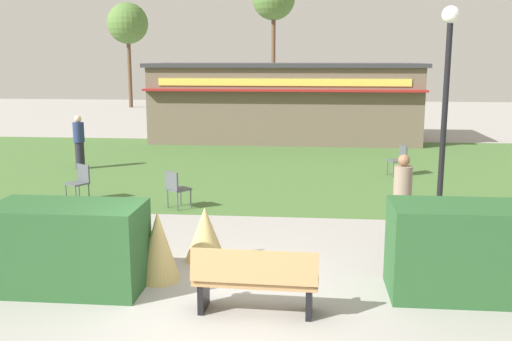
# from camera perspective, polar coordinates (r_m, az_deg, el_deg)

# --- Properties ---
(ground_plane) EXTENTS (80.00, 80.00, 0.00)m
(ground_plane) POSITION_cam_1_polar(r_m,az_deg,el_deg) (8.29, -3.98, -13.45)
(ground_plane) COLOR #999691
(lawn_patch) EXTENTS (36.00, 12.00, 0.01)m
(lawn_patch) POSITION_cam_1_polar(r_m,az_deg,el_deg) (18.60, 1.42, 0.42)
(lawn_patch) COLOR #446B33
(lawn_patch) RESTS_ON ground_plane
(park_bench) EXTENTS (1.72, 0.58, 0.95)m
(park_bench) POSITION_cam_1_polar(r_m,az_deg,el_deg) (7.93, -0.09, -10.81)
(park_bench) COLOR tan
(park_bench) RESTS_ON ground_plane
(hedge_left) EXTENTS (2.24, 1.10, 1.31)m
(hedge_left) POSITION_cam_1_polar(r_m,az_deg,el_deg) (9.16, -18.01, -7.19)
(hedge_left) COLOR #28562B
(hedge_left) RESTS_ON ground_plane
(hedge_right) EXTENTS (2.05, 1.10, 1.36)m
(hedge_right) POSITION_cam_1_polar(r_m,az_deg,el_deg) (8.99, 19.57, -7.45)
(hedge_right) COLOR #28562B
(hedge_right) RESTS_ON ground_plane
(ornamental_grass_behind_left) EXTENTS (0.66, 0.66, 1.11)m
(ornamental_grass_behind_left) POSITION_cam_1_polar(r_m,az_deg,el_deg) (9.20, -9.62, -7.35)
(ornamental_grass_behind_left) COLOR tan
(ornamental_grass_behind_left) RESTS_ON ground_plane
(ornamental_grass_behind_right) EXTENTS (0.71, 0.71, 0.94)m
(ornamental_grass_behind_right) POSITION_cam_1_polar(r_m,az_deg,el_deg) (9.99, -5.04, -6.24)
(ornamental_grass_behind_right) COLOR tan
(ornamental_grass_behind_right) RESTS_ON ground_plane
(lamppost_mid) EXTENTS (0.36, 0.36, 4.47)m
(lamppost_mid) POSITION_cam_1_polar(r_m,az_deg,el_deg) (12.66, 18.25, 7.62)
(lamppost_mid) COLOR black
(lamppost_mid) RESTS_ON ground_plane
(trash_bin) EXTENTS (0.52, 0.52, 0.88)m
(trash_bin) POSITION_cam_1_polar(r_m,az_deg,el_deg) (10.09, -22.06, -7.04)
(trash_bin) COLOR #2D4233
(trash_bin) RESTS_ON ground_plane
(food_kiosk) EXTENTS (11.17, 4.34, 3.22)m
(food_kiosk) POSITION_cam_1_polar(r_m,az_deg,el_deg) (24.52, 2.86, 6.79)
(food_kiosk) COLOR #6B5B4C
(food_kiosk) RESTS_ON ground_plane
(cafe_chair_west) EXTENTS (0.60, 0.60, 0.89)m
(cafe_chair_west) POSITION_cam_1_polar(r_m,az_deg,el_deg) (14.66, -16.98, -0.88)
(cafe_chair_west) COLOR #4C5156
(cafe_chair_west) RESTS_ON ground_plane
(cafe_chair_east) EXTENTS (0.62, 0.62, 0.89)m
(cafe_chair_east) POSITION_cam_1_polar(r_m,az_deg,el_deg) (13.42, -7.93, -1.56)
(cafe_chair_east) COLOR #4C5156
(cafe_chair_east) RESTS_ON ground_plane
(cafe_chair_center) EXTENTS (0.56, 0.56, 0.89)m
(cafe_chair_center) POSITION_cam_1_polar(r_m,az_deg,el_deg) (17.60, 13.97, 1.21)
(cafe_chair_center) COLOR #4C5156
(cafe_chair_center) RESTS_ON ground_plane
(person_strolling) EXTENTS (0.34, 0.34, 1.69)m
(person_strolling) POSITION_cam_1_polar(r_m,az_deg,el_deg) (18.87, -17.05, 2.72)
(person_strolling) COLOR #23232D
(person_strolling) RESTS_ON ground_plane
(person_standing) EXTENTS (0.34, 0.34, 1.69)m
(person_standing) POSITION_cam_1_polar(r_m,az_deg,el_deg) (11.13, 14.22, -2.66)
(person_standing) COLOR #23232D
(person_standing) RESTS_ON ground_plane
(parked_car_west_slot) EXTENTS (4.36, 2.38, 1.20)m
(parked_car_west_slot) POSITION_cam_1_polar(r_m,az_deg,el_deg) (32.93, -4.05, 6.16)
(parked_car_west_slot) COLOR maroon
(parked_car_west_slot) RESTS_ON ground_plane
(tree_left_bg) EXTENTS (2.80, 2.80, 7.19)m
(tree_left_bg) POSITION_cam_1_polar(r_m,az_deg,el_deg) (41.99, -12.55, 13.92)
(tree_left_bg) COLOR brown
(tree_left_bg) RESTS_ON ground_plane
(tree_right_bg) EXTENTS (2.80, 2.80, 8.65)m
(tree_right_bg) POSITION_cam_1_polar(r_m,az_deg,el_deg) (39.19, 1.75, 16.50)
(tree_right_bg) COLOR brown
(tree_right_bg) RESTS_ON ground_plane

